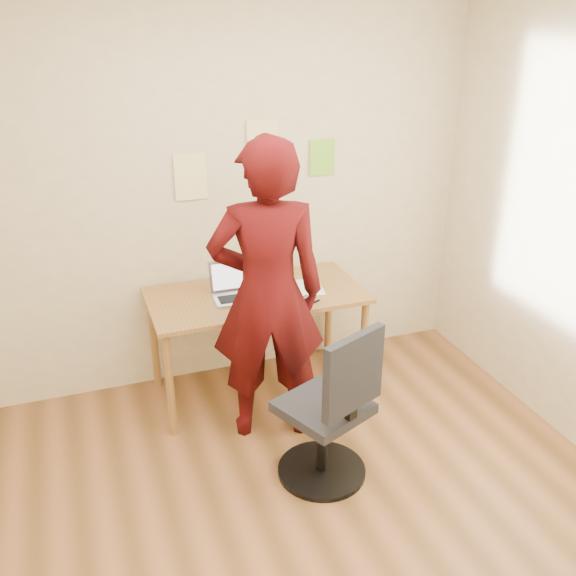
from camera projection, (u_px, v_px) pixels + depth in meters
name	position (u px, v px, depth m)	size (l,w,h in m)	color
room	(325.00, 294.00, 2.72)	(3.58, 3.58, 2.78)	brown
desk	(257.00, 305.00, 4.22)	(1.40, 0.70, 0.74)	olive
laptop	(235.00, 289.00, 4.13)	(0.30, 0.27, 0.21)	#B7B6BE
paper_sheet	(308.00, 287.00, 4.28)	(0.19, 0.27, 0.00)	white
phone	(310.00, 299.00, 4.10)	(0.10, 0.13, 0.01)	black
wall_note_left	(191.00, 177.00, 4.11)	(0.21, 0.00, 0.30)	#F3E291
wall_note_mid	(262.00, 143.00, 4.18)	(0.21, 0.00, 0.30)	#F3E291
wall_note_right	(322.00, 158.00, 4.36)	(0.18, 0.00, 0.24)	#7BCD2E
office_chair	(331.00, 417.00, 3.49)	(0.56, 0.57, 0.97)	black
person	(267.00, 294.00, 3.72)	(0.68, 0.45, 1.86)	#3D0808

